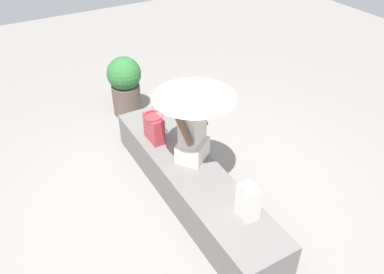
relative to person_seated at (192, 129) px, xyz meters
name	(u,v)px	position (x,y,z in m)	size (l,w,h in m)	color
ground_plane	(192,197)	(0.15, -0.10, -0.82)	(14.00, 14.00, 0.00)	gray
stone_bench	(192,183)	(0.15, -0.10, -0.60)	(2.78, 0.59, 0.43)	slate
person_seated	(192,129)	(0.00, 0.00, 0.00)	(0.44, 0.50, 0.90)	beige
parasol	(194,88)	(0.05, -0.01, 0.52)	(0.84, 0.84, 1.03)	#B7B7BC
handbag_black	(154,128)	(-0.52, -0.21, -0.22)	(0.30, 0.22, 0.34)	#B2333D
tote_bag_canvas	(248,202)	(0.99, 0.01, -0.21)	(0.21, 0.16, 0.36)	silver
planter_near	(125,84)	(-1.91, -0.02, -0.34)	(0.49, 0.49, 0.89)	brown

